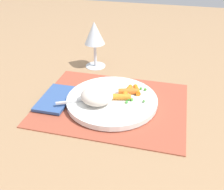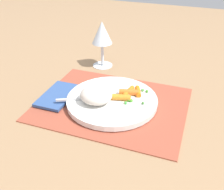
{
  "view_description": "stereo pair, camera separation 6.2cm",
  "coord_description": "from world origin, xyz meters",
  "views": [
    {
      "loc": [
        0.15,
        -0.59,
        0.41
      ],
      "look_at": [
        0.0,
        0.0,
        0.03
      ],
      "focal_mm": 42.16,
      "sensor_mm": 36.0,
      "label": 1
    },
    {
      "loc": [
        0.21,
        -0.57,
        0.41
      ],
      "look_at": [
        0.0,
        0.0,
        0.03
      ],
      "focal_mm": 42.16,
      "sensor_mm": 36.0,
      "label": 2
    }
  ],
  "objects": [
    {
      "name": "ground_plane",
      "position": [
        0.0,
        0.0,
        0.0
      ],
      "size": [
        2.4,
        2.4,
        0.0
      ],
      "primitive_type": "plane",
      "color": "#997551"
    },
    {
      "name": "placemat",
      "position": [
        0.0,
        0.0,
        0.0
      ],
      "size": [
        0.4,
        0.31,
        0.01
      ],
      "primitive_type": "cube",
      "color": "#9E4733",
      "rests_on": "ground_plane"
    },
    {
      "name": "plate",
      "position": [
        0.0,
        0.0,
        0.01
      ],
      "size": [
        0.25,
        0.25,
        0.02
      ],
      "primitive_type": "cylinder",
      "color": "white",
      "rests_on": "placemat"
    },
    {
      "name": "rice_mound",
      "position": [
        -0.03,
        -0.03,
        0.04
      ],
      "size": [
        0.09,
        0.08,
        0.04
      ],
      "primitive_type": "ellipsoid",
      "color": "beige",
      "rests_on": "plate"
    },
    {
      "name": "carrot_portion",
      "position": [
        0.04,
        0.03,
        0.03
      ],
      "size": [
        0.08,
        0.09,
        0.02
      ],
      "color": "orange",
      "rests_on": "plate"
    },
    {
      "name": "pea_scatter",
      "position": [
        0.05,
        0.03,
        0.03
      ],
      "size": [
        0.08,
        0.09,
        0.01
      ],
      "color": "#52A82E",
      "rests_on": "plate"
    },
    {
      "name": "fork",
      "position": [
        -0.03,
        -0.01,
        0.02
      ],
      "size": [
        0.19,
        0.1,
        0.01
      ],
      "color": "silver",
      "rests_on": "plate"
    },
    {
      "name": "wine_glass",
      "position": [
        -0.12,
        0.22,
        0.11
      ],
      "size": [
        0.07,
        0.07,
        0.16
      ],
      "color": "silver",
      "rests_on": "ground_plane"
    },
    {
      "name": "napkin",
      "position": [
        -0.16,
        -0.02,
        0.01
      ],
      "size": [
        0.08,
        0.14,
        0.01
      ],
      "primitive_type": "cube",
      "rotation": [
        0.0,
        0.0,
        0.01
      ],
      "color": "#33518C",
      "rests_on": "placemat"
    }
  ]
}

